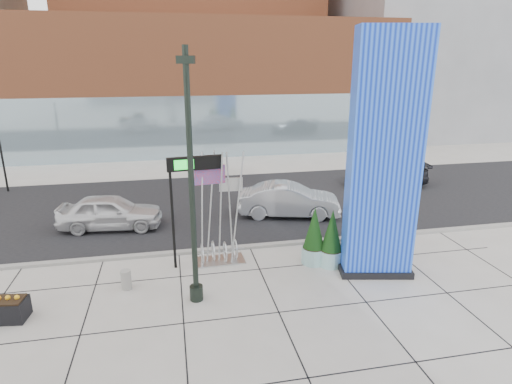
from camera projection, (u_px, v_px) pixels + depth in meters
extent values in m
plane|color=#9E9991|center=(243.00, 299.00, 14.37)|extent=(160.00, 160.00, 0.00)
cube|color=black|center=(212.00, 205.00, 23.73)|extent=(80.00, 12.00, 0.02)
cube|color=gray|center=(227.00, 248.00, 18.10)|extent=(80.00, 0.30, 0.12)
cube|color=#A1522E|center=(202.00, 86.00, 38.21)|extent=(34.00, 10.00, 11.00)
cube|color=#8CA5B2|center=(208.00, 127.00, 34.61)|extent=(34.00, 0.60, 5.00)
cube|color=slate|center=(427.00, 47.00, 46.59)|extent=(20.00, 18.00, 18.00)
cube|color=#0C2ABA|center=(384.00, 159.00, 14.90)|extent=(2.59, 1.44, 8.80)
cube|color=black|center=(374.00, 269.00, 16.16)|extent=(2.82, 1.67, 0.24)
cylinder|color=black|center=(191.00, 184.00, 13.16)|extent=(0.18, 0.18, 8.12)
cylinder|color=black|center=(196.00, 293.00, 14.29)|extent=(0.45, 0.45, 0.51)
cube|color=black|center=(186.00, 60.00, 12.08)|extent=(0.55, 0.37, 0.22)
cube|color=silver|center=(219.00, 260.00, 17.09)|extent=(2.00, 1.05, 0.05)
cylinder|color=silver|center=(202.00, 211.00, 16.15)|extent=(0.06, 0.06, 4.48)
cylinder|color=silver|center=(211.00, 208.00, 16.51)|extent=(0.06, 0.06, 4.48)
cylinder|color=silver|center=(221.00, 209.00, 16.37)|extent=(0.06, 0.06, 4.48)
cylinder|color=silver|center=(230.00, 206.00, 16.70)|extent=(0.06, 0.06, 4.48)
cylinder|color=silver|center=(237.00, 209.00, 16.36)|extent=(0.06, 0.06, 4.48)
torus|color=silver|center=(202.00, 254.00, 16.76)|extent=(0.09, 0.82, 0.82)
torus|color=silver|center=(213.00, 251.00, 17.02)|extent=(0.09, 0.82, 0.82)
torus|color=silver|center=(225.00, 252.00, 16.93)|extent=(0.09, 0.82, 0.82)
torus|color=silver|center=(236.00, 249.00, 17.19)|extent=(0.09, 0.82, 0.82)
cube|color=red|center=(210.00, 175.00, 15.99)|extent=(1.16, 0.18, 0.72)
cube|color=silver|center=(231.00, 185.00, 16.36)|extent=(0.90, 0.11, 0.54)
cylinder|color=gray|center=(126.00, 280.00, 14.94)|extent=(0.36, 0.36, 0.70)
cylinder|color=black|center=(173.00, 216.00, 15.95)|extent=(0.10, 0.10, 4.29)
cube|color=black|center=(195.00, 164.00, 15.55)|extent=(2.05, 0.40, 0.51)
cube|color=#19D833|center=(184.00, 165.00, 15.37)|extent=(0.71, 0.10, 0.36)
cylinder|color=#89B8B6|center=(357.00, 235.00, 18.71)|extent=(1.03, 1.03, 0.72)
cylinder|color=black|center=(357.00, 227.00, 18.61)|extent=(0.95, 0.95, 0.06)
cone|color=black|center=(359.00, 207.00, 18.33)|extent=(0.93, 0.93, 1.86)
cylinder|color=#89B8B6|center=(313.00, 255.00, 16.88)|extent=(0.93, 0.93, 0.65)
cylinder|color=black|center=(314.00, 248.00, 16.79)|extent=(0.86, 0.86, 0.06)
cone|color=black|center=(314.00, 228.00, 16.54)|extent=(0.84, 0.84, 1.67)
cylinder|color=#89B8B6|center=(331.00, 257.00, 16.68)|extent=(0.92, 0.92, 0.64)
cylinder|color=black|center=(331.00, 250.00, 16.59)|extent=(0.85, 0.85, 0.06)
cone|color=black|center=(332.00, 230.00, 16.34)|extent=(0.83, 0.83, 1.66)
cube|color=black|center=(1.00, 310.00, 13.15)|extent=(1.60, 0.94, 0.65)
imported|color=silver|center=(110.00, 212.00, 20.20)|extent=(4.95, 2.43, 1.63)
imported|color=#ABADB3|center=(289.00, 200.00, 21.81)|extent=(5.38, 3.01, 1.68)
imported|color=black|center=(386.00, 174.00, 27.09)|extent=(5.35, 2.64, 1.50)
cylinder|color=black|center=(4.00, 166.00, 25.67)|extent=(0.12, 0.12, 3.20)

